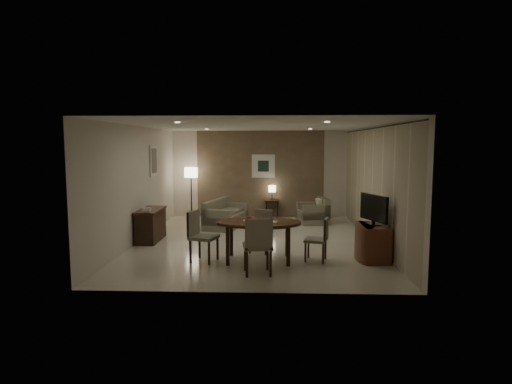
{
  "coord_description": "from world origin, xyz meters",
  "views": [
    {
      "loc": [
        0.4,
        -9.87,
        2.28
      ],
      "look_at": [
        0.0,
        0.2,
        1.15
      ],
      "focal_mm": 30.0,
      "sensor_mm": 36.0,
      "label": 1
    }
  ],
  "objects_px": {
    "tv_cabinet": "(374,242)",
    "sofa": "(226,214)",
    "chair_right": "(316,239)",
    "dining_table": "(259,241)",
    "chair_near": "(258,245)",
    "floor_lamp": "(191,193)",
    "chair_far": "(261,232)",
    "side_table": "(272,209)",
    "console_desk": "(151,225)",
    "chair_left": "(204,236)",
    "armchair": "(313,211)"
  },
  "relations": [
    {
      "from": "dining_table",
      "to": "armchair",
      "type": "relative_size",
      "value": 1.99
    },
    {
      "from": "chair_right",
      "to": "side_table",
      "type": "height_order",
      "value": "chair_right"
    },
    {
      "from": "chair_left",
      "to": "side_table",
      "type": "relative_size",
      "value": 1.74
    },
    {
      "from": "tv_cabinet",
      "to": "chair_far",
      "type": "xyz_separation_m",
      "value": [
        -2.25,
        0.5,
        0.09
      ]
    },
    {
      "from": "tv_cabinet",
      "to": "side_table",
      "type": "distance_m",
      "value": 5.14
    },
    {
      "from": "console_desk",
      "to": "armchair",
      "type": "height_order",
      "value": "console_desk"
    },
    {
      "from": "sofa",
      "to": "side_table",
      "type": "bearing_deg",
      "value": -25.84
    },
    {
      "from": "console_desk",
      "to": "chair_far",
      "type": "distance_m",
      "value": 2.82
    },
    {
      "from": "tv_cabinet",
      "to": "armchair",
      "type": "bearing_deg",
      "value": 102.17
    },
    {
      "from": "tv_cabinet",
      "to": "dining_table",
      "type": "bearing_deg",
      "value": -175.78
    },
    {
      "from": "sofa",
      "to": "armchair",
      "type": "relative_size",
      "value": 1.89
    },
    {
      "from": "console_desk",
      "to": "dining_table",
      "type": "bearing_deg",
      "value": -32.54
    },
    {
      "from": "dining_table",
      "to": "floor_lamp",
      "type": "xyz_separation_m",
      "value": [
        -2.23,
        4.73,
        0.4
      ]
    },
    {
      "from": "tv_cabinet",
      "to": "dining_table",
      "type": "relative_size",
      "value": 0.54
    },
    {
      "from": "dining_table",
      "to": "chair_near",
      "type": "relative_size",
      "value": 1.63
    },
    {
      "from": "dining_table",
      "to": "chair_left",
      "type": "height_order",
      "value": "chair_left"
    },
    {
      "from": "chair_right",
      "to": "floor_lamp",
      "type": "relative_size",
      "value": 0.54
    },
    {
      "from": "chair_near",
      "to": "chair_right",
      "type": "relative_size",
      "value": 1.2
    },
    {
      "from": "dining_table",
      "to": "chair_near",
      "type": "bearing_deg",
      "value": -89.27
    },
    {
      "from": "chair_far",
      "to": "sofa",
      "type": "relative_size",
      "value": 0.56
    },
    {
      "from": "dining_table",
      "to": "chair_right",
      "type": "relative_size",
      "value": 1.95
    },
    {
      "from": "chair_right",
      "to": "floor_lamp",
      "type": "xyz_separation_m",
      "value": [
        -3.34,
        4.69,
        0.36
      ]
    },
    {
      "from": "chair_left",
      "to": "chair_near",
      "type": "bearing_deg",
      "value": -108.84
    },
    {
      "from": "sofa",
      "to": "floor_lamp",
      "type": "xyz_separation_m",
      "value": [
        -1.21,
        1.31,
        0.42
      ]
    },
    {
      "from": "console_desk",
      "to": "chair_left",
      "type": "bearing_deg",
      "value": -48.38
    },
    {
      "from": "console_desk",
      "to": "floor_lamp",
      "type": "height_order",
      "value": "floor_lamp"
    },
    {
      "from": "chair_right",
      "to": "chair_near",
      "type": "bearing_deg",
      "value": -36.91
    },
    {
      "from": "chair_near",
      "to": "chair_left",
      "type": "xyz_separation_m",
      "value": [
        -1.07,
        0.77,
        -0.02
      ]
    },
    {
      "from": "chair_near",
      "to": "floor_lamp",
      "type": "height_order",
      "value": "floor_lamp"
    },
    {
      "from": "chair_left",
      "to": "armchair",
      "type": "distance_m",
      "value": 4.83
    },
    {
      "from": "dining_table",
      "to": "chair_left",
      "type": "bearing_deg",
      "value": -175.63
    },
    {
      "from": "side_table",
      "to": "tv_cabinet",
      "type": "bearing_deg",
      "value": -66.83
    },
    {
      "from": "tv_cabinet",
      "to": "sofa",
      "type": "relative_size",
      "value": 0.57
    },
    {
      "from": "console_desk",
      "to": "dining_table",
      "type": "height_order",
      "value": "dining_table"
    },
    {
      "from": "floor_lamp",
      "to": "armchair",
      "type": "bearing_deg",
      "value": -10.52
    },
    {
      "from": "chair_far",
      "to": "chair_right",
      "type": "height_order",
      "value": "chair_far"
    },
    {
      "from": "console_desk",
      "to": "tv_cabinet",
      "type": "xyz_separation_m",
      "value": [
        4.89,
        -1.5,
        -0.03
      ]
    },
    {
      "from": "dining_table",
      "to": "sofa",
      "type": "height_order",
      "value": "dining_table"
    },
    {
      "from": "chair_right",
      "to": "sofa",
      "type": "relative_size",
      "value": 0.54
    },
    {
      "from": "chair_far",
      "to": "side_table",
      "type": "xyz_separation_m",
      "value": [
        0.23,
        4.22,
        -0.16
      ]
    },
    {
      "from": "chair_left",
      "to": "floor_lamp",
      "type": "height_order",
      "value": "floor_lamp"
    },
    {
      "from": "side_table",
      "to": "floor_lamp",
      "type": "bearing_deg",
      "value": -176.22
    },
    {
      "from": "chair_near",
      "to": "chair_far",
      "type": "distance_m",
      "value": 1.52
    },
    {
      "from": "armchair",
      "to": "dining_table",
      "type": "bearing_deg",
      "value": -30.46
    },
    {
      "from": "chair_near",
      "to": "chair_far",
      "type": "relative_size",
      "value": 1.16
    },
    {
      "from": "dining_table",
      "to": "chair_far",
      "type": "height_order",
      "value": "chair_far"
    },
    {
      "from": "dining_table",
      "to": "sofa",
      "type": "xyz_separation_m",
      "value": [
        -1.02,
        3.43,
        -0.02
      ]
    },
    {
      "from": "sofa",
      "to": "chair_far",
      "type": "bearing_deg",
      "value": -144.39
    },
    {
      "from": "chair_far",
      "to": "console_desk",
      "type": "bearing_deg",
      "value": 178.03
    },
    {
      "from": "dining_table",
      "to": "sofa",
      "type": "relative_size",
      "value": 1.05
    }
  ]
}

